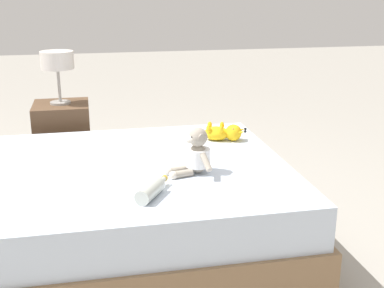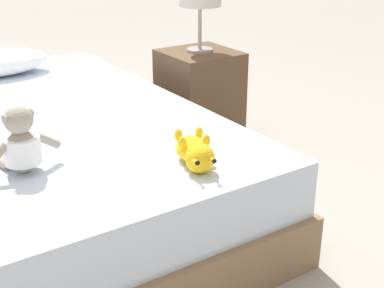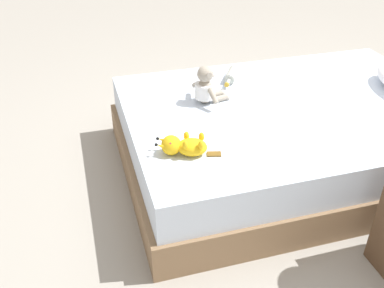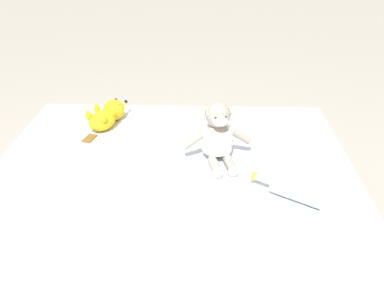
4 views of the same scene
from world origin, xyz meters
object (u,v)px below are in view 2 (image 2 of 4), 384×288
at_px(plush_yellow_creature, 195,152).
at_px(bed, 32,165).
at_px(plush_monkey, 20,144).
at_px(nightstand, 199,99).

bearing_deg(plush_yellow_creature, bed, 112.96).
xyz_separation_m(bed, plush_monkey, (-0.17, -0.50, 0.31)).
relative_size(plush_monkey, plush_yellow_creature, 0.88).
height_order(bed, plush_monkey, plush_monkey).
relative_size(bed, plush_yellow_creature, 6.41).
height_order(plush_monkey, plush_yellow_creature, plush_monkey).
height_order(bed, nightstand, nightstand).
bearing_deg(bed, plush_monkey, -109.05).
xyz_separation_m(plush_yellow_creature, nightstand, (0.69, 0.98, -0.20)).
distance_m(plush_monkey, nightstand, 1.41).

